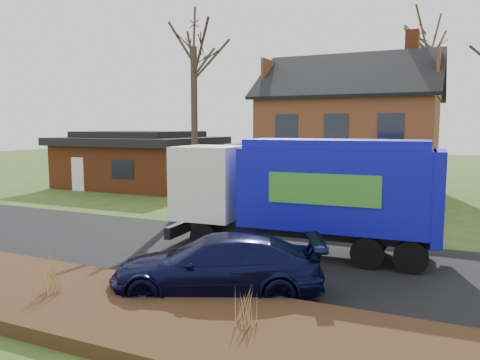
% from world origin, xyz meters
% --- Properties ---
extents(ground, '(120.00, 120.00, 0.00)m').
position_xyz_m(ground, '(0.00, 0.00, 0.00)').
color(ground, '#2D4918').
rests_on(ground, ground).
extents(road, '(80.00, 7.00, 0.02)m').
position_xyz_m(road, '(0.00, 0.00, 0.01)').
color(road, black).
rests_on(road, ground).
extents(mulch_verge, '(80.00, 3.50, 0.30)m').
position_xyz_m(mulch_verge, '(0.00, -5.30, 0.15)').
color(mulch_verge, black).
rests_on(mulch_verge, ground).
extents(main_house, '(12.95, 8.95, 9.26)m').
position_xyz_m(main_house, '(1.49, 13.91, 4.03)').
color(main_house, beige).
rests_on(main_house, ground).
extents(ranch_house, '(9.80, 8.20, 3.70)m').
position_xyz_m(ranch_house, '(-12.00, 13.00, 1.81)').
color(ranch_house, brown).
rests_on(ranch_house, ground).
extents(garbage_truck, '(8.59, 2.69, 3.64)m').
position_xyz_m(garbage_truck, '(3.24, 1.12, 2.10)').
color(garbage_truck, black).
rests_on(garbage_truck, ground).
extents(silver_sedan, '(4.39, 1.72, 1.42)m').
position_xyz_m(silver_sedan, '(-1.52, 4.85, 0.71)').
color(silver_sedan, '#9C9FA4').
rests_on(silver_sedan, ground).
extents(navy_wagon, '(5.44, 3.94, 1.46)m').
position_xyz_m(navy_wagon, '(2.40, -3.36, 0.73)').
color(navy_wagon, black).
rests_on(navy_wagon, ground).
extents(tree_front_west, '(3.72, 3.72, 11.07)m').
position_xyz_m(tree_front_west, '(-4.58, 7.61, 9.12)').
color(tree_front_west, '#3A3023').
rests_on(tree_front_west, ground).
extents(tree_back, '(3.96, 3.96, 12.54)m').
position_xyz_m(tree_back, '(5.59, 20.82, 10.45)').
color(tree_back, '#443A29').
rests_on(tree_back, ground).
extents(grass_clump_mid, '(0.33, 0.27, 0.92)m').
position_xyz_m(grass_clump_mid, '(-0.67, -5.54, 0.76)').
color(grass_clump_mid, '#A78649').
rests_on(grass_clump_mid, mulch_verge).
extents(grass_clump_east, '(0.32, 0.26, 0.79)m').
position_xyz_m(grass_clump_east, '(4.01, -5.23, 0.70)').
color(grass_clump_east, '#A97A4A').
rests_on(grass_clump_east, mulch_verge).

